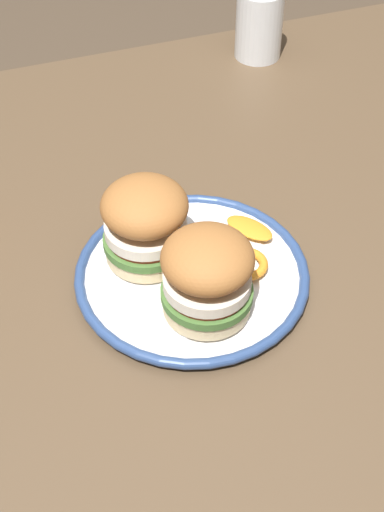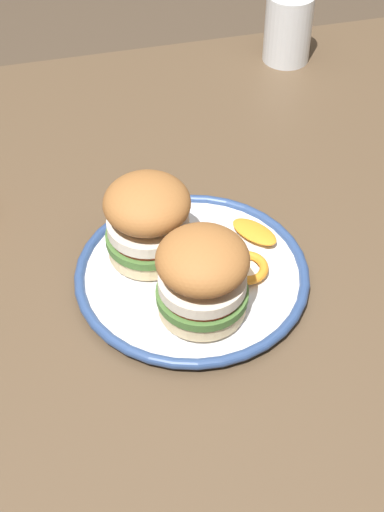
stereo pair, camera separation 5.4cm
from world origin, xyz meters
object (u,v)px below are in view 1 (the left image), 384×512
Objects in this scene: sandwich_half_left at (207,275)px; sandwich_half_right at (145,222)px; dinner_plate at (192,275)px; drinking_glass at (259,28)px; dining_table at (169,313)px.

sandwich_half_left and sandwich_half_right have the same top height.
dinner_plate is 0.50m from drinking_glass.
dining_table is at bearing 121.86° from dinner_plate.
dinner_plate is 2.14× the size of sandwich_half_left.
dinner_plate is at bearing -58.14° from dining_table.
drinking_glass is at bearing 55.11° from dining_table.
sandwich_half_left is at bearing -79.59° from dining_table.
drinking_glass is (0.30, 0.39, -0.02)m from sandwich_half_right.
sandwich_half_left is 0.93× the size of sandwich_half_right.
sandwich_half_right reaches higher than dining_table.
sandwich_half_left reaches higher than dining_table.
sandwich_half_right reaches higher than drinking_glass.
dining_table is 0.16m from sandwich_half_right.
dinner_plate is 0.08m from sandwich_half_right.
sandwich_half_left is at bearing -118.26° from drinking_glass.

